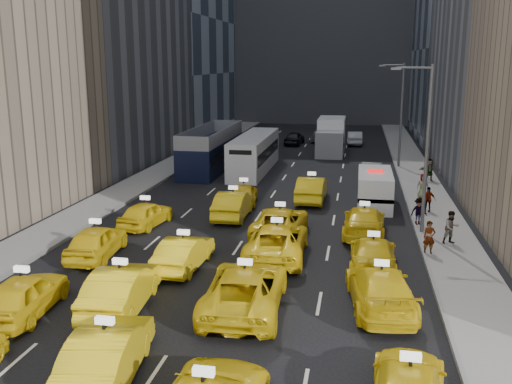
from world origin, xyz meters
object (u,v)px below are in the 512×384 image
(double_decker, at_px, (212,149))
(nypd_van, at_px, (375,189))
(taxi_1, at_px, (107,353))
(pedestrian_0, at_px, (429,237))
(city_bus, at_px, (255,153))
(box_truck, at_px, (331,136))

(double_decker, bearing_deg, nypd_van, -33.10)
(taxi_1, height_order, nypd_van, nypd_van)
(taxi_1, bearing_deg, double_decker, -88.10)
(nypd_van, height_order, pedestrian_0, nypd_van)
(nypd_van, distance_m, city_bus, 14.30)
(double_decker, height_order, city_bus, double_decker)
(nypd_van, bearing_deg, city_bus, 137.24)
(taxi_1, xyz_separation_m, city_bus, (-1.62, 32.81, 0.69))
(taxi_1, bearing_deg, box_truck, -102.99)
(city_bus, bearing_deg, double_decker, -177.35)
(box_truck, bearing_deg, city_bus, -121.27)
(taxi_1, bearing_deg, pedestrian_0, -136.60)
(nypd_van, xyz_separation_m, box_truck, (-3.88, 21.06, 0.65))
(double_decker, xyz_separation_m, box_truck, (9.64, 10.52, -0.04))
(taxi_1, relative_size, city_bus, 0.41)
(nypd_van, bearing_deg, pedestrian_0, -72.04)
(nypd_van, xyz_separation_m, city_bus, (-9.77, 10.44, 0.42))
(double_decker, height_order, box_truck, double_decker)
(city_bus, bearing_deg, box_truck, 65.32)
(nypd_van, height_order, double_decker, double_decker)
(nypd_van, height_order, box_truck, box_truck)
(taxi_1, relative_size, pedestrian_0, 3.11)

